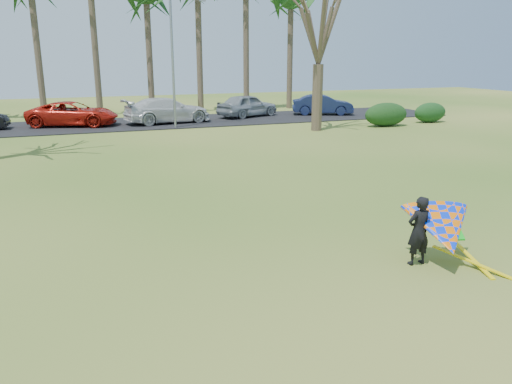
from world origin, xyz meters
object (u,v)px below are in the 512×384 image
object	(u,v)px
car_4	(247,105)
car_5	(323,105)
bare_tree_right	(320,19)
car_2	(73,114)
car_3	(167,110)
kite_flyer	(441,229)
streetlight	(175,56)

from	to	relation	value
car_4	car_5	xyz separation A→B (m)	(5.91, -0.76, -0.07)
bare_tree_right	car_5	bearing A→B (deg)	59.53
car_4	car_2	bearing A→B (deg)	69.94
car_3	car_5	distance (m)	12.19
car_4	car_5	world-z (taller)	car_4
car_5	kite_flyer	bearing A→B (deg)	179.52
streetlight	car_2	bearing A→B (deg)	153.96
streetlight	bare_tree_right	bearing A→B (deg)	-27.03
bare_tree_right	streetlight	bearing A→B (deg)	152.97
car_2	car_4	bearing A→B (deg)	-68.92
car_2	car_3	size ratio (longest dim) A/B	0.97
streetlight	kite_flyer	size ratio (longest dim) A/B	3.35
streetlight	car_2	xyz separation A→B (m)	(-6.21, 3.04, -3.62)
car_5	car_2	bearing A→B (deg)	112.36
car_2	car_5	world-z (taller)	car_2
car_2	car_5	size ratio (longest dim) A/B	1.21
kite_flyer	car_5	bearing A→B (deg)	67.21
kite_flyer	car_3	bearing A→B (deg)	92.34
bare_tree_right	car_2	xyz separation A→B (m)	(-14.05, 7.04, -5.72)
bare_tree_right	kite_flyer	size ratio (longest dim) A/B	3.86
bare_tree_right	streetlight	world-z (taller)	bare_tree_right
car_4	car_5	size ratio (longest dim) A/B	1.05
bare_tree_right	kite_flyer	world-z (taller)	bare_tree_right
streetlight	kite_flyer	bearing A→B (deg)	-87.87
car_4	kite_flyer	bearing A→B (deg)	145.51
car_3	kite_flyer	xyz separation A→B (m)	(1.05, -25.80, -0.06)
streetlight	car_4	size ratio (longest dim) A/B	1.63
car_5	kite_flyer	distance (m)	28.71
car_5	bare_tree_right	bearing A→B (deg)	171.84
car_2	kite_flyer	distance (m)	27.38
car_3	kite_flyer	distance (m)	25.82
car_4	car_3	bearing A→B (deg)	79.18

